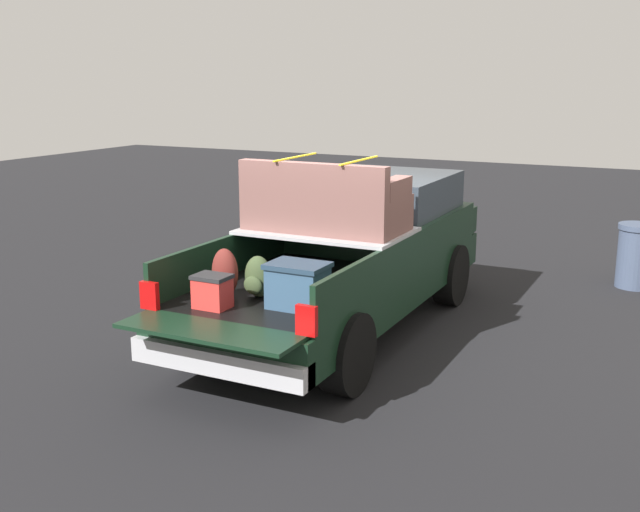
{
  "coord_description": "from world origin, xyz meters",
  "views": [
    {
      "loc": [
        -8.36,
        -3.89,
        3.15
      ],
      "look_at": [
        -0.6,
        0.0,
        1.1
      ],
      "focal_mm": 42.83,
      "sensor_mm": 36.0,
      "label": 1
    }
  ],
  "objects": [
    {
      "name": "pickup_truck",
      "position": [
        0.36,
        -0.0,
        0.97
      ],
      "size": [
        6.05,
        2.06,
        2.23
      ],
      "color": "black",
      "rests_on": "ground_plane"
    },
    {
      "name": "ground_plane",
      "position": [
        0.0,
        0.0,
        0.0
      ],
      "size": [
        40.0,
        40.0,
        0.0
      ],
      "primitive_type": "plane",
      "color": "black"
    },
    {
      "name": "trash_can",
      "position": [
        3.87,
        -3.14,
        0.5
      ],
      "size": [
        0.6,
        0.6,
        0.98
      ],
      "color": "#3F4C66",
      "rests_on": "ground_plane"
    }
  ]
}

